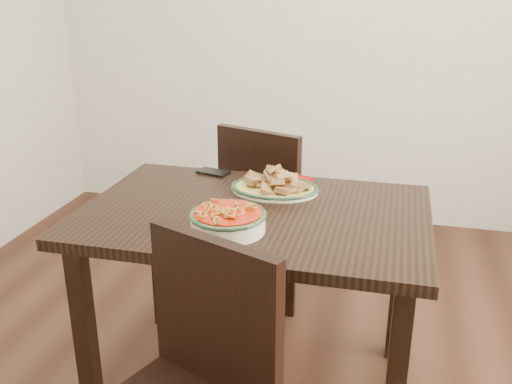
% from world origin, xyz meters
% --- Properties ---
extents(floor, '(3.50, 3.50, 0.00)m').
position_xyz_m(floor, '(0.00, 0.00, 0.00)').
color(floor, '#32190F').
rests_on(floor, ground).
extents(wall_back, '(3.50, 0.10, 2.60)m').
position_xyz_m(wall_back, '(0.00, 1.75, 1.30)').
color(wall_back, beige).
rests_on(wall_back, ground).
extents(dining_table, '(1.21, 0.81, 0.75)m').
position_xyz_m(dining_table, '(0.03, -0.05, 0.65)').
color(dining_table, black).
rests_on(dining_table, ground).
extents(chair_far, '(0.53, 0.53, 0.89)m').
position_xyz_m(chair_far, '(-0.06, 0.61, 0.50)').
color(chair_far, black).
rests_on(chair_far, ground).
extents(fish_plate, '(0.33, 0.26, 0.11)m').
position_xyz_m(fish_plate, '(0.06, 0.15, 0.79)').
color(fish_plate, beige).
rests_on(fish_plate, dining_table).
extents(noodle_bowl, '(0.25, 0.25, 0.08)m').
position_xyz_m(noodle_bowl, '(-0.01, -0.25, 0.79)').
color(noodle_bowl, '#ECE3C7').
rests_on(noodle_bowl, dining_table).
extents(smartphone, '(0.14, 0.10, 0.01)m').
position_xyz_m(smartphone, '(-0.23, 0.29, 0.76)').
color(smartphone, black).
rests_on(smartphone, dining_table).
extents(napkin, '(0.15, 0.14, 0.01)m').
position_xyz_m(napkin, '(0.11, 0.28, 0.76)').
color(napkin, maroon).
rests_on(napkin, dining_table).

